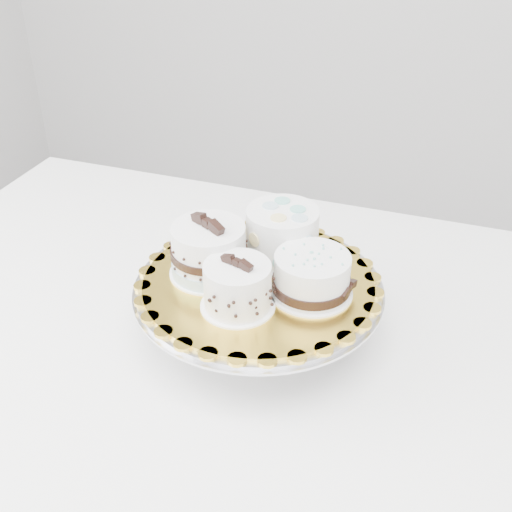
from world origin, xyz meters
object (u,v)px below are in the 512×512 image
at_px(cake_ribbon, 313,276).
at_px(cake_stand, 258,300).
at_px(cake_swirl, 237,287).
at_px(cake_dots, 282,233).
at_px(cake_banded, 209,252).
at_px(cake_board, 259,282).
at_px(table, 239,352).

bearing_deg(cake_ribbon, cake_stand, -171.49).
xyz_separation_m(cake_stand, cake_swirl, (-0.00, -0.07, 0.07)).
height_order(cake_stand, cake_dots, cake_dots).
height_order(cake_stand, cake_banded, cake_banded).
distance_m(cake_stand, cake_banded, 0.10).
bearing_deg(cake_swirl, cake_stand, 101.50).
height_order(cake_board, cake_dots, cake_dots).
distance_m(cake_banded, cake_ribbon, 0.16).
distance_m(cake_dots, cake_ribbon, 0.10).
xyz_separation_m(cake_swirl, cake_banded, (-0.07, 0.06, 0.00)).
relative_size(table, cake_ribbon, 10.73).
bearing_deg(cake_stand, cake_board, -153.43).
bearing_deg(cake_swirl, cake_ribbon, 53.10).
height_order(cake_stand, cake_ribbon, cake_ribbon).
bearing_deg(cake_ribbon, cake_board, -171.49).
distance_m(cake_board, cake_swirl, 0.08).
xyz_separation_m(cake_swirl, cake_ribbon, (0.08, 0.07, -0.00)).
height_order(cake_board, cake_ribbon, cake_ribbon).
bearing_deg(table, cake_banded, -134.78).
xyz_separation_m(table, cake_ribbon, (0.13, -0.02, 0.20)).
distance_m(cake_stand, cake_board, 0.03).
height_order(cake_stand, cake_board, cake_board).
relative_size(cake_banded, cake_dots, 1.07).
distance_m(table, cake_board, 0.18).
xyz_separation_m(cake_stand, cake_dots, (0.01, 0.07, 0.08)).
relative_size(table, cake_dots, 10.05).
height_order(table, cake_banded, cake_banded).
bearing_deg(cake_ribbon, table, 177.32).
distance_m(cake_stand, cake_dots, 0.11).
relative_size(cake_board, cake_ribbon, 2.70).
relative_size(cake_stand, cake_ribbon, 2.94).
xyz_separation_m(cake_banded, cake_ribbon, (0.16, 0.01, -0.01)).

